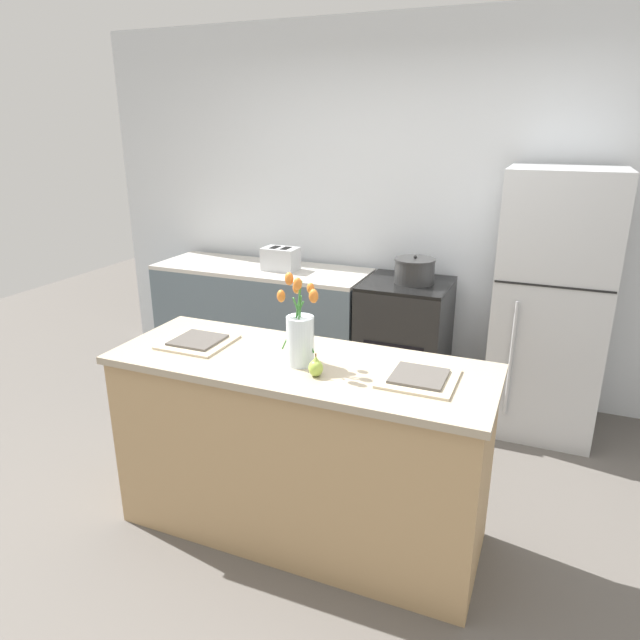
{
  "coord_description": "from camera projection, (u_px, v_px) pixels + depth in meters",
  "views": [
    {
      "loc": [
        1.03,
        -2.21,
        1.97
      ],
      "look_at": [
        0.0,
        0.25,
        1.05
      ],
      "focal_mm": 32.0,
      "sensor_mm": 36.0,
      "label": 1
    }
  ],
  "objects": [
    {
      "name": "kitchen_island",
      "position": [
        300.0,
        448.0,
        2.79
      ],
      "size": [
        1.8,
        0.66,
        0.93
      ],
      "color": "tan",
      "rests_on": "ground_plane"
    },
    {
      "name": "plate_setting_right",
      "position": [
        419.0,
        378.0,
        2.44
      ],
      "size": [
        0.32,
        0.32,
        0.02
      ],
      "color": "beige",
      "rests_on": "kitchen_island"
    },
    {
      "name": "back_counter",
      "position": [
        263.0,
        323.0,
        4.57
      ],
      "size": [
        1.68,
        0.6,
        0.92
      ],
      "color": "slate",
      "rests_on": "ground_plane"
    },
    {
      "name": "back_wall",
      "position": [
        410.0,
        212.0,
        4.25
      ],
      "size": [
        5.2,
        0.08,
        2.7
      ],
      "color": "silver",
      "rests_on": "ground_plane"
    },
    {
      "name": "refrigerator",
      "position": [
        551.0,
        305.0,
        3.67
      ],
      "size": [
        0.68,
        0.67,
        1.73
      ],
      "color": "#B7BABC",
      "rests_on": "ground_plane"
    },
    {
      "name": "pear_figurine",
      "position": [
        316.0,
        367.0,
        2.46
      ],
      "size": [
        0.06,
        0.06,
        0.11
      ],
      "color": "#9EBC47",
      "rests_on": "kitchen_island"
    },
    {
      "name": "toaster",
      "position": [
        281.0,
        259.0,
        4.31
      ],
      "size": [
        0.28,
        0.18,
        0.17
      ],
      "color": "#B7BABC",
      "rests_on": "back_counter"
    },
    {
      "name": "plate_setting_left",
      "position": [
        198.0,
        341.0,
        2.84
      ],
      "size": [
        0.32,
        0.32,
        0.02
      ],
      "color": "beige",
      "rests_on": "kitchen_island"
    },
    {
      "name": "ground_plane",
      "position": [
        301.0,
        527.0,
        2.94
      ],
      "size": [
        10.0,
        10.0,
        0.0
      ],
      "primitive_type": "plane",
      "color": "#59544F"
    },
    {
      "name": "flower_vase",
      "position": [
        300.0,
        334.0,
        2.55
      ],
      "size": [
        0.19,
        0.16,
        0.44
      ],
      "color": "silver",
      "rests_on": "kitchen_island"
    },
    {
      "name": "stove_range",
      "position": [
        404.0,
        343.0,
        4.15
      ],
      "size": [
        0.6,
        0.61,
        0.92
      ],
      "color": "black",
      "rests_on": "ground_plane"
    },
    {
      "name": "cooking_pot",
      "position": [
        414.0,
        271.0,
        3.96
      ],
      "size": [
        0.28,
        0.28,
        0.2
      ],
      "color": "#2D2D2D",
      "rests_on": "stove_range"
    }
  ]
}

